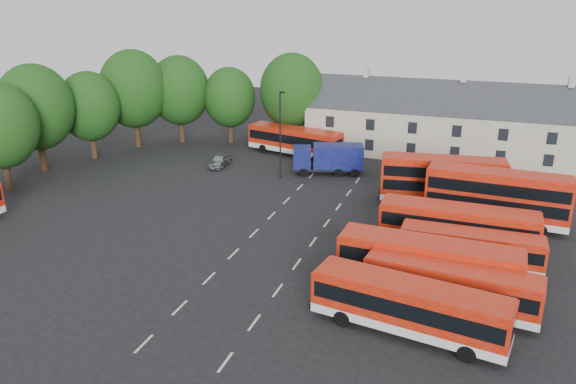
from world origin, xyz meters
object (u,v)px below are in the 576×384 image
Objects in this scene: box_truck at (329,158)px; lamppost at (280,133)px; bus_row_a at (409,304)px; silver_car at (220,160)px; bus_dd_south at (497,195)px.

lamppost is (-4.36, -3.13, 3.06)m from box_truck.
bus_row_a is 2.81× the size of silver_car.
bus_dd_south is at bearing 85.15° from bus_row_a.
bus_row_a is at bearing -100.74° from bus_dd_south.
bus_row_a is 1.48× the size of box_truck.
bus_dd_south reaches higher than silver_car.
box_truck reaches higher than silver_car.
silver_car is 0.44× the size of lamppost.
bus_dd_south is at bearing -45.03° from box_truck.
bus_dd_south is 18.89m from box_truck.
lamppost is at bearing 133.48° from bus_row_a.
silver_car is (-12.22, -1.35, -1.12)m from box_truck.
lamppost is (-21.07, 5.65, 2.22)m from bus_dd_south.
bus_dd_south is 1.26× the size of lamppost.
bus_row_a is 29.34m from lamppost.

